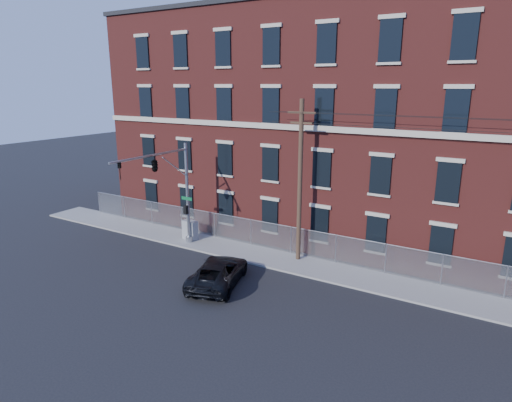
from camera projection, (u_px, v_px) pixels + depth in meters
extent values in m
plane|color=black|center=(222.00, 287.00, 24.63)|extent=(140.00, 140.00, 0.00)
cube|color=gray|center=(468.00, 302.00, 22.76)|extent=(65.00, 3.00, 0.12)
cube|color=maroon|center=(500.00, 132.00, 28.18)|extent=(55.00, 14.00, 16.00)
cube|color=#B1A794|center=(492.00, 138.00, 22.24)|extent=(55.00, 0.18, 0.35)
cube|color=black|center=(151.00, 196.00, 35.71)|extent=(1.20, 0.10, 2.20)
cube|color=black|center=(149.00, 151.00, 34.79)|extent=(1.20, 0.10, 2.20)
cube|color=black|center=(146.00, 102.00, 33.81)|extent=(1.20, 0.10, 2.20)
cube|color=black|center=(143.00, 53.00, 32.89)|extent=(1.20, 0.10, 2.20)
cube|color=black|center=(187.00, 202.00, 33.88)|extent=(1.20, 0.10, 2.20)
cube|color=black|center=(185.00, 155.00, 32.96)|extent=(1.20, 0.10, 2.20)
cube|color=black|center=(183.00, 103.00, 31.98)|extent=(1.20, 0.10, 2.20)
cube|color=black|center=(180.00, 51.00, 31.06)|extent=(1.20, 0.10, 2.20)
cube|color=black|center=(226.00, 208.00, 32.05)|extent=(1.20, 0.10, 2.20)
cube|color=black|center=(225.00, 159.00, 31.13)|extent=(1.20, 0.10, 2.20)
cube|color=black|center=(224.00, 104.00, 30.15)|extent=(1.20, 0.10, 2.20)
cube|color=black|center=(223.00, 49.00, 29.23)|extent=(1.20, 0.10, 2.20)
cube|color=black|center=(270.00, 216.00, 30.22)|extent=(1.20, 0.10, 2.20)
cube|color=black|center=(270.00, 164.00, 29.30)|extent=(1.20, 0.10, 2.20)
cube|color=black|center=(271.00, 106.00, 28.33)|extent=(1.20, 0.10, 2.20)
cube|color=black|center=(271.00, 46.00, 27.40)|extent=(1.20, 0.10, 2.20)
cube|color=black|center=(319.00, 224.00, 28.39)|extent=(1.20, 0.10, 2.20)
cube|color=black|center=(322.00, 169.00, 27.47)|extent=(1.20, 0.10, 2.20)
cube|color=black|center=(324.00, 107.00, 26.50)|extent=(1.20, 0.10, 2.20)
cube|color=black|center=(327.00, 44.00, 25.57)|extent=(1.20, 0.10, 2.20)
cube|color=black|center=(376.00, 234.00, 26.56)|extent=(1.20, 0.10, 2.20)
cube|color=black|center=(380.00, 175.00, 25.64)|extent=(1.20, 0.10, 2.20)
cube|color=black|center=(385.00, 109.00, 24.67)|extent=(1.20, 0.10, 2.20)
cube|color=black|center=(390.00, 41.00, 23.74)|extent=(1.20, 0.10, 2.20)
cube|color=black|center=(441.00, 245.00, 24.73)|extent=(1.20, 0.10, 2.20)
cube|color=black|center=(448.00, 182.00, 23.81)|extent=(1.20, 0.10, 2.20)
cube|color=black|center=(456.00, 111.00, 22.84)|extent=(1.20, 0.10, 2.20)
cube|color=black|center=(465.00, 37.00, 21.91)|extent=(1.20, 0.10, 2.20)
cube|color=#A5A8AD|center=(473.00, 276.00, 23.59)|extent=(59.00, 0.02, 1.80)
cylinder|color=#9EA0A5|center=(475.00, 260.00, 23.36)|extent=(59.00, 0.04, 0.04)
cylinder|color=#9EA0A5|center=(99.00, 202.00, 38.31)|extent=(0.06, 0.06, 1.85)
cylinder|color=#9EA0A5|center=(124.00, 207.00, 36.76)|extent=(0.06, 0.06, 1.85)
cylinder|color=#9EA0A5|center=(152.00, 212.00, 35.21)|extent=(0.06, 0.06, 1.85)
cylinder|color=#9EA0A5|center=(182.00, 218.00, 33.66)|extent=(0.06, 0.06, 1.85)
cylinder|color=#9EA0A5|center=(215.00, 225.00, 32.11)|extent=(0.06, 0.06, 1.85)
cylinder|color=#9EA0A5|center=(251.00, 232.00, 30.56)|extent=(0.06, 0.06, 1.85)
cylinder|color=#9EA0A5|center=(291.00, 240.00, 29.01)|extent=(0.06, 0.06, 1.85)
cylinder|color=#9EA0A5|center=(336.00, 249.00, 27.46)|extent=(0.06, 0.06, 1.85)
cylinder|color=#9EA0A5|center=(386.00, 259.00, 25.91)|extent=(0.06, 0.06, 1.85)
cylinder|color=#9EA0A5|center=(442.00, 270.00, 24.37)|extent=(0.06, 0.06, 1.85)
cylinder|color=#9EA0A5|center=(506.00, 282.00, 22.82)|extent=(0.06, 0.06, 1.85)
cylinder|color=#9EA0A5|center=(187.00, 194.00, 30.42)|extent=(0.22, 0.22, 7.00)
cylinder|color=#9EA0A5|center=(189.00, 239.00, 31.26)|extent=(0.50, 0.50, 0.40)
cylinder|color=#9EA0A5|center=(151.00, 155.00, 26.93)|extent=(0.14, 6.50, 0.14)
cylinder|color=#9EA0A5|center=(174.00, 166.00, 28.88)|extent=(0.08, 2.18, 1.56)
cube|color=#0C592D|center=(187.00, 199.00, 30.34)|extent=(0.90, 0.03, 0.22)
cube|color=black|center=(186.00, 210.00, 30.49)|extent=(0.25, 0.25, 0.60)
imported|color=black|center=(120.00, 171.00, 24.96)|extent=(0.16, 0.20, 1.00)
imported|color=black|center=(154.00, 164.00, 27.28)|extent=(0.53, 2.48, 1.00)
cylinder|color=#4A3525|center=(300.00, 182.00, 26.95)|extent=(0.28, 0.28, 10.00)
cube|color=#4A3525|center=(302.00, 113.00, 25.87)|extent=(1.80, 0.12, 0.12)
cube|color=#4A3525|center=(301.00, 123.00, 26.03)|extent=(1.40, 0.12, 0.12)
imported|color=black|center=(218.00, 272.00, 24.77)|extent=(3.82, 5.67, 1.44)
cube|color=gray|center=(190.00, 230.00, 31.66)|extent=(1.15, 0.66, 1.38)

